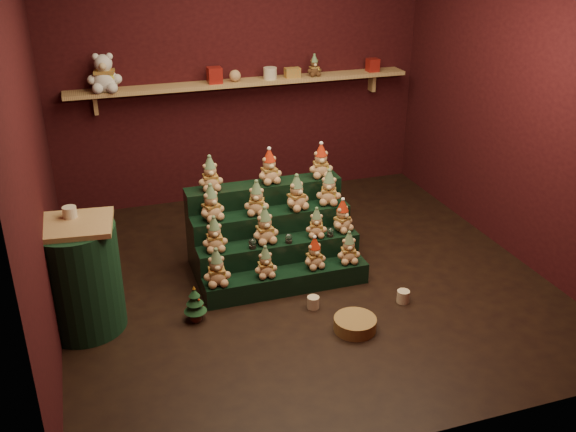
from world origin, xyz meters
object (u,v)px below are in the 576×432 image
object	(u,v)px
brown_bear	(314,65)
side_table	(79,277)
riser_tier_front	(287,281)
mini_christmas_tree	(195,303)
snow_globe_a	(252,243)
mug_left	(313,302)
white_bear	(104,68)
snow_globe_b	(289,238)
mug_right	(403,296)
snow_globe_c	(330,232)
wicker_basket	(355,324)

from	to	relation	value
brown_bear	side_table	bearing A→B (deg)	-141.45
riser_tier_front	mini_christmas_tree	xyz separation A→B (m)	(-0.81, -0.19, 0.06)
snow_globe_a	side_table	distance (m)	1.39
riser_tier_front	mug_left	world-z (taller)	riser_tier_front
mini_christmas_tree	white_bear	bearing A→B (deg)	99.88
mug_left	brown_bear	world-z (taller)	brown_bear
riser_tier_front	white_bear	xyz separation A→B (m)	(-1.19, 1.99, 1.46)
mug_left	brown_bear	bearing A→B (deg)	69.99
side_table	white_bear	distance (m)	2.34
snow_globe_a	mug_left	world-z (taller)	snow_globe_a
riser_tier_front	white_bear	world-z (taller)	white_bear
snow_globe_b	brown_bear	world-z (taller)	brown_bear
riser_tier_front	snow_globe_b	xyz separation A→B (m)	(0.07, 0.16, 0.31)
mug_right	white_bear	xyz separation A→B (m)	(-2.03, 2.46, 1.50)
snow_globe_a	mug_right	xyz separation A→B (m)	(1.09, -0.63, -0.35)
riser_tier_front	snow_globe_c	distance (m)	0.57
side_table	brown_bear	bearing A→B (deg)	44.31
snow_globe_a	mug_right	distance (m)	1.31
mini_christmas_tree	wicker_basket	xyz separation A→B (m)	(1.12, -0.51, -0.10)
side_table	white_bear	xyz separation A→B (m)	(0.43, 2.01, 1.12)
riser_tier_front	mug_right	xyz separation A→B (m)	(0.84, -0.47, -0.04)
snow_globe_c	mini_christmas_tree	xyz separation A→B (m)	(-1.26, -0.35, -0.25)
wicker_basket	white_bear	world-z (taller)	white_bear
snow_globe_c	mini_christmas_tree	world-z (taller)	snow_globe_c
snow_globe_a	brown_bear	xyz separation A→B (m)	(1.21, 1.83, 1.03)
snow_globe_a	side_table	bearing A→B (deg)	-172.69
snow_globe_c	riser_tier_front	bearing A→B (deg)	-160.22
snow_globe_a	white_bear	distance (m)	2.36
snow_globe_b	mug_left	distance (m)	0.60
white_bear	brown_bear	bearing A→B (deg)	8.63
wicker_basket	mug_right	bearing A→B (deg)	24.11
snow_globe_c	mini_christmas_tree	size ratio (longest dim) A/B	0.26
mug_right	wicker_basket	bearing A→B (deg)	-155.89
snow_globe_c	wicker_basket	xyz separation A→B (m)	(-0.13, -0.87, -0.35)
mini_christmas_tree	snow_globe_a	bearing A→B (deg)	32.20
mug_right	snow_globe_c	bearing A→B (deg)	122.19
mug_left	mug_right	bearing A→B (deg)	-11.72
mug_left	snow_globe_b	bearing A→B (deg)	95.75
brown_bear	snow_globe_c	bearing A→B (deg)	-104.99
snow_globe_a	mug_left	xyz separation A→B (m)	(0.36, -0.48, -0.35)
snow_globe_c	side_table	bearing A→B (deg)	-175.12
riser_tier_front	side_table	xyz separation A→B (m)	(-1.62, -0.02, 0.34)
side_table	brown_bear	distance (m)	3.42
riser_tier_front	snow_globe_a	size ratio (longest dim) A/B	16.34
snow_globe_c	mug_right	xyz separation A→B (m)	(0.40, -0.63, -0.35)
side_table	mini_christmas_tree	xyz separation A→B (m)	(0.81, -0.18, -0.29)
wicker_basket	brown_bear	size ratio (longest dim) A/B	1.46
snow_globe_a	mug_left	size ratio (longest dim) A/B	0.87
snow_globe_a	snow_globe_c	distance (m)	0.69
mini_christmas_tree	mug_left	size ratio (longest dim) A/B	3.10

